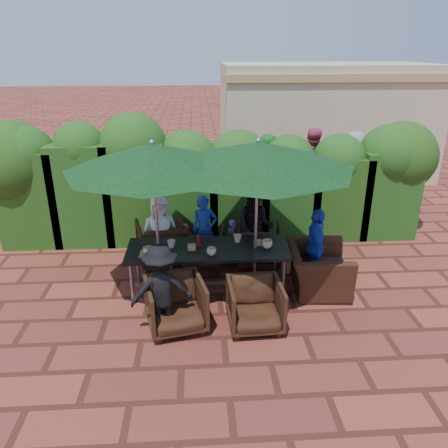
{
  "coord_description": "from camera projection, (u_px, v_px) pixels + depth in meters",
  "views": [
    {
      "loc": [
        -0.31,
        -5.98,
        3.65
      ],
      "look_at": [
        0.1,
        0.4,
        1.04
      ],
      "focal_mm": 35.0,
      "sensor_mm": 36.0,
      "label": 1
    }
  ],
  "objects": [
    {
      "name": "ground",
      "position": [
        219.0,
        294.0,
        6.93
      ],
      "size": [
        80.0,
        80.0,
        0.0
      ],
      "primitive_type": "plane",
      "color": "brown",
      "rests_on": "ground"
    },
    {
      "name": "dining_table",
      "position": [
        207.0,
        252.0,
        6.8
      ],
      "size": [
        2.49,
        0.9,
        0.75
      ],
      "color": "black",
      "rests_on": "ground"
    },
    {
      "name": "umbrella_left",
      "position": [
        153.0,
        157.0,
        6.11
      ],
      "size": [
        2.55,
        2.55,
        2.46
      ],
      "color": "gray",
      "rests_on": "ground"
    },
    {
      "name": "umbrella_right",
      "position": [
        258.0,
        155.0,
        6.22
      ],
      "size": [
        2.85,
        2.85,
        2.46
      ],
      "color": "gray",
      "rests_on": "ground"
    },
    {
      "name": "chair_far_left",
      "position": [
        162.0,
        240.0,
        7.83
      ],
      "size": [
        0.98,
        0.94,
        0.85
      ],
      "primitive_type": "imported",
      "rotation": [
        0.0,
        0.0,
        3.38
      ],
      "color": "black",
      "rests_on": "ground"
    },
    {
      "name": "chair_far_mid",
      "position": [
        204.0,
        245.0,
        7.8
      ],
      "size": [
        0.79,
        0.75,
        0.73
      ],
      "primitive_type": "imported",
      "rotation": [
        0.0,
        0.0,
        3.01
      ],
      "color": "black",
      "rests_on": "ground"
    },
    {
      "name": "chair_far_right",
      "position": [
        259.0,
        243.0,
        7.79
      ],
      "size": [
        0.85,
        0.81,
        0.79
      ],
      "primitive_type": "imported",
      "rotation": [
        0.0,
        0.0,
        3.02
      ],
      "color": "black",
      "rests_on": "ground"
    },
    {
      "name": "chair_near_left",
      "position": [
        176.0,
        302.0,
        5.99
      ],
      "size": [
        0.91,
        0.88,
        0.79
      ],
      "primitive_type": "imported",
      "rotation": [
        0.0,
        0.0,
        0.23
      ],
      "color": "black",
      "rests_on": "ground"
    },
    {
      "name": "chair_near_right",
      "position": [
        255.0,
        303.0,
        6.0
      ],
      "size": [
        0.76,
        0.72,
        0.75
      ],
      "primitive_type": "imported",
      "rotation": [
        0.0,
        0.0,
        0.05
      ],
      "color": "black",
      "rests_on": "ground"
    },
    {
      "name": "chair_end_right",
      "position": [
        318.0,
        262.0,
        6.93
      ],
      "size": [
        0.79,
        1.14,
        0.95
      ],
      "primitive_type": "imported",
      "rotation": [
        0.0,
        0.0,
        1.49
      ],
      "color": "black",
      "rests_on": "ground"
    },
    {
      "name": "adult_far_left",
      "position": [
        160.0,
        232.0,
        7.59
      ],
      "size": [
        0.7,
        0.49,
        1.31
      ],
      "primitive_type": "imported",
      "rotation": [
        0.0,
        0.0,
        0.17
      ],
      "color": "white",
      "rests_on": "ground"
    },
    {
      "name": "adult_far_mid",
      "position": [
        205.0,
        230.0,
        7.72
      ],
      "size": [
        0.53,
        0.47,
        1.27
      ],
      "primitive_type": "imported",
      "rotation": [
        0.0,
        0.0,
        0.22
      ],
      "color": "#2141B7",
      "rests_on": "ground"
    },
    {
      "name": "adult_far_right",
      "position": [
        255.0,
        227.0,
        7.67
      ],
      "size": [
        0.76,
        0.58,
        1.4
      ],
      "primitive_type": "imported",
      "rotation": [
        0.0,
        0.0,
        -0.28
      ],
      "color": "black",
      "rests_on": "ground"
    },
    {
      "name": "adult_near_left",
      "position": [
        161.0,
        290.0,
        5.81
      ],
      "size": [
        0.87,
        0.48,
        1.29
      ],
      "primitive_type": "imported",
      "rotation": [
        0.0,
        0.0,
        3.27
      ],
      "color": "black",
      "rests_on": "ground"
    },
    {
      "name": "adult_end_right",
      "position": [
        315.0,
        248.0,
        7.0
      ],
      "size": [
        0.45,
        0.8,
        1.31
      ],
      "primitive_type": "imported",
      "rotation": [
        0.0,
        0.0,
        1.48
      ],
      "color": "#2141B7",
      "rests_on": "ground"
    },
    {
      "name": "child_left",
      "position": [
        186.0,
        244.0,
        7.8
      ],
      "size": [
        0.31,
        0.28,
        0.75
      ],
      "primitive_type": "imported",
      "rotation": [
        0.0,
        0.0,
        -0.23
      ],
      "color": "#CA476F",
      "rests_on": "ground"
    },
    {
      "name": "child_right",
      "position": [
        233.0,
        241.0,
        7.87
      ],
      "size": [
        0.36,
        0.33,
        0.8
      ],
      "primitive_type": "imported",
      "rotation": [
        0.0,
        0.0,
        0.42
      ],
      "color": "purple",
      "rests_on": "ground"
    },
    {
      "name": "pedestrian_a",
      "position": [
        267.0,
        170.0,
        10.52
      ],
      "size": [
        1.68,
        0.69,
        1.77
      ],
      "primitive_type": "imported",
      "rotation": [
        0.0,
        0.0,
        3.21
      ],
      "color": "green",
      "rests_on": "ground"
    },
    {
      "name": "pedestrian_b",
      "position": [
        310.0,
        166.0,
        10.74
      ],
      "size": [
        0.97,
        0.7,
        1.85
      ],
      "primitive_type": "imported",
      "rotation": [
        0.0,
        0.0,
        2.95
      ],
      "color": "#CA476F",
      "rests_on": "ground"
    },
    {
      "name": "pedestrian_c",
      "position": [
        352.0,
        167.0,
        10.77
      ],
      "size": [
        1.2,
        0.71,
        1.76
      ],
      "primitive_type": "imported",
      "rotation": [
        0.0,
        0.0,
        2.96
      ],
      "color": "gray",
      "rests_on": "ground"
    },
    {
      "name": "cup_a",
      "position": [
        148.0,
        251.0,
        6.54
      ],
      "size": [
        0.15,
        0.15,
        0.12
      ],
      "primitive_type": "imported",
      "color": "beige",
      "rests_on": "dining_table"
    },
    {
      "name": "cup_b",
      "position": [
        171.0,
        244.0,
        6.76
      ],
      "size": [
        0.13,
        0.13,
        0.12
      ],
      "primitive_type": "imported",
      "color": "beige",
      "rests_on": "dining_table"
    },
    {
      "name": "cup_c",
      "position": [
        211.0,
        251.0,
        6.53
      ],
      "size": [
        0.15,
        0.15,
        0.12
      ],
      "primitive_type": "imported",
      "color": "beige",
      "rests_on": "dining_table"
    },
    {
      "name": "cup_d",
      "position": [
        237.0,
        238.0,
        6.96
      ],
      "size": [
        0.13,
        0.13,
        0.12
      ],
      "primitive_type": "imported",
      "color": "beige",
      "rests_on": "dining_table"
    },
    {
      "name": "cup_e",
      "position": [
        267.0,
        244.0,
        6.75
      ],
      "size": [
        0.16,
        0.16,
        0.13
      ],
      "primitive_type": "imported",
      "color": "beige",
      "rests_on": "dining_table"
    },
    {
      "name": "ketchup_bottle",
      "position": [
        199.0,
        241.0,
        6.8
      ],
      "size": [
        0.04,
        0.04,
        0.17
      ],
      "primitive_type": "cylinder",
      "color": "#B20C0A",
      "rests_on": "dining_table"
    },
    {
      "name": "sauce_bottle",
      "position": [
        198.0,
        240.0,
        6.84
      ],
      "size": [
        0.04,
        0.04,
        0.17
      ],
      "primitive_type": "cylinder",
      "color": "#4C230C",
      "rests_on": "dining_table"
    },
    {
      "name": "serving_tray",
      "position": [
        151.0,
        254.0,
        6.57
      ],
      "size": [
        0.35,
        0.25,
        0.02
      ],
      "primitive_type": "cube",
      "color": "#A4734F",
      "rests_on": "dining_table"
    },
    {
      "name": "number_block_left",
      "position": [
        192.0,
        247.0,
        6.68
      ],
      "size": [
        0.12,
        0.06,
        0.1
      ],
      "primitive_type": "cube",
      "color": "tan",
      "rests_on": "dining_table"
    },
    {
      "name": "number_block_right",
      "position": [
        257.0,
        243.0,
        6.84
      ],
      "size": [
        0.12,
        0.06,
        0.1
      ],
      "primitive_type": "cube",
      "color": "tan",
      "rests_on": "dining_table"
    },
    {
      "name": "hedge_wall",
      "position": [
        203.0,
        175.0,
        8.56
      ],
      "size": [
        9.1,
        1.6,
        2.54
      ],
      "color": "#16360E",
      "rests_on": "ground"
    },
    {
      "name": "building",
      "position": [
        324.0,
        120.0,
        12.98
      ],
      "size": [
        6.2,
        3.08,
        3.2
      ],
      "color": "#C3AF91",
      "rests_on": "ground"
    }
  ]
}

